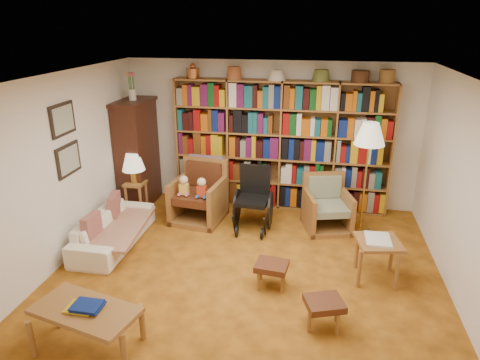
% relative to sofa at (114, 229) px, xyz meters
% --- Properties ---
extents(floor, '(5.00, 5.00, 0.00)m').
position_rel_sofa_xyz_m(floor, '(2.05, -0.50, -0.24)').
color(floor, '#BC6F1D').
rests_on(floor, ground).
extents(ceiling, '(5.00, 5.00, 0.00)m').
position_rel_sofa_xyz_m(ceiling, '(2.05, -0.50, 2.26)').
color(ceiling, white).
rests_on(ceiling, wall_back).
extents(wall_back, '(5.00, 0.00, 5.00)m').
position_rel_sofa_xyz_m(wall_back, '(2.05, 2.00, 1.01)').
color(wall_back, white).
rests_on(wall_back, floor).
extents(wall_front, '(5.00, 0.00, 5.00)m').
position_rel_sofa_xyz_m(wall_front, '(2.05, -3.00, 1.01)').
color(wall_front, white).
rests_on(wall_front, floor).
extents(wall_left, '(0.00, 5.00, 5.00)m').
position_rel_sofa_xyz_m(wall_left, '(-0.45, -0.50, 1.01)').
color(wall_left, white).
rests_on(wall_left, floor).
extents(wall_right, '(0.00, 5.00, 5.00)m').
position_rel_sofa_xyz_m(wall_right, '(4.55, -0.50, 1.01)').
color(wall_right, white).
rests_on(wall_right, floor).
extents(bookshelf, '(3.60, 0.30, 2.42)m').
position_rel_sofa_xyz_m(bookshelf, '(2.25, 1.83, 0.93)').
color(bookshelf, brown).
rests_on(bookshelf, floor).
extents(curio_cabinet, '(0.50, 0.95, 2.40)m').
position_rel_sofa_xyz_m(curio_cabinet, '(-0.20, 1.50, 0.72)').
color(curio_cabinet, '#3E1C10').
rests_on(curio_cabinet, floor).
extents(framed_pictures, '(0.03, 0.52, 0.97)m').
position_rel_sofa_xyz_m(framed_pictures, '(-0.43, -0.20, 1.39)').
color(framed_pictures, black).
rests_on(framed_pictures, wall_left).
extents(sofa, '(1.64, 0.64, 0.48)m').
position_rel_sofa_xyz_m(sofa, '(0.00, 0.00, 0.00)').
color(sofa, white).
rests_on(sofa, floor).
extents(sofa_throw, '(0.90, 1.50, 0.04)m').
position_rel_sofa_xyz_m(sofa_throw, '(0.05, -0.00, 0.06)').
color(sofa_throw, beige).
rests_on(sofa_throw, sofa).
extents(cushion_left, '(0.19, 0.39, 0.37)m').
position_rel_sofa_xyz_m(cushion_left, '(-0.13, 0.35, 0.21)').
color(cushion_left, maroon).
rests_on(cushion_left, sofa).
extents(cushion_right, '(0.13, 0.36, 0.36)m').
position_rel_sofa_xyz_m(cushion_right, '(-0.13, -0.35, 0.21)').
color(cushion_right, maroon).
rests_on(cushion_right, sofa).
extents(side_table_lamp, '(0.33, 0.33, 0.56)m').
position_rel_sofa_xyz_m(side_table_lamp, '(-0.10, 1.07, 0.15)').
color(side_table_lamp, brown).
rests_on(side_table_lamp, floor).
extents(table_lamp, '(0.38, 0.38, 0.51)m').
position_rel_sofa_xyz_m(table_lamp, '(-0.10, 1.07, 0.67)').
color(table_lamp, gold).
rests_on(table_lamp, side_table_lamp).
extents(armchair_leather, '(0.88, 0.92, 0.99)m').
position_rel_sofa_xyz_m(armchair_leather, '(1.01, 1.12, 0.16)').
color(armchair_leather, brown).
rests_on(armchair_leather, floor).
extents(armchair_sage, '(0.86, 0.87, 0.84)m').
position_rel_sofa_xyz_m(armchair_sage, '(3.08, 1.16, 0.08)').
color(armchair_sage, brown).
rests_on(armchair_sage, floor).
extents(wheelchair, '(0.57, 0.79, 0.99)m').
position_rel_sofa_xyz_m(wheelchair, '(1.93, 0.94, 0.21)').
color(wheelchair, black).
rests_on(wheelchair, floor).
extents(floor_lamp, '(0.46, 0.46, 1.72)m').
position_rel_sofa_xyz_m(floor_lamp, '(3.61, 1.16, 1.24)').
color(floor_lamp, gold).
rests_on(floor_lamp, floor).
extents(side_table_papers, '(0.61, 0.61, 0.58)m').
position_rel_sofa_xyz_m(side_table_papers, '(3.68, -0.24, 0.22)').
color(side_table_papers, brown).
rests_on(side_table_papers, floor).
extents(footstool_a, '(0.42, 0.37, 0.33)m').
position_rel_sofa_xyz_m(footstool_a, '(2.40, -0.65, 0.03)').
color(footstool_a, '#552916').
rests_on(footstool_a, floor).
extents(footstool_b, '(0.48, 0.45, 0.33)m').
position_rel_sofa_xyz_m(footstool_b, '(3.04, -1.29, 0.03)').
color(footstool_b, '#552916').
rests_on(footstool_b, floor).
extents(coffee_table, '(1.14, 0.76, 0.52)m').
position_rel_sofa_xyz_m(coffee_table, '(0.72, -2.04, 0.17)').
color(coffee_table, brown).
rests_on(coffee_table, floor).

